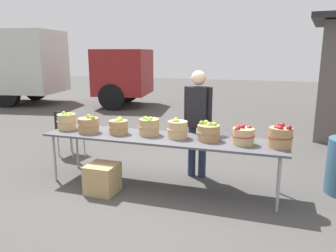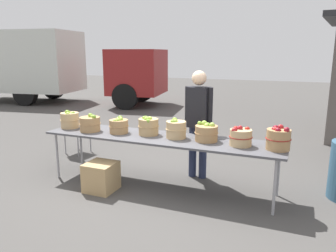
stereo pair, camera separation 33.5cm
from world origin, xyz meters
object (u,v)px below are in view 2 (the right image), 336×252
apple_basket_red_0 (241,137)px  apple_basket_red_1 (278,139)px  box_truck (50,64)px  apple_basket_green_3 (148,126)px  apple_basket_green_1 (90,123)px  vendor_adult (198,116)px  apple_basket_green_4 (176,129)px  folding_chair (74,128)px  market_table (160,139)px  apple_basket_green_0 (70,120)px  produce_crate (101,177)px  apple_basket_green_5 (206,132)px  apple_basket_green_2 (119,126)px

apple_basket_red_0 → apple_basket_red_1: apple_basket_red_1 is taller
apple_basket_red_0 → box_truck: bearing=144.5°
apple_basket_green_3 → apple_basket_green_1: bearing=-171.6°
apple_basket_green_1 → vendor_adult: bearing=22.3°
box_truck → apple_basket_green_3: bearing=-49.6°
apple_basket_green_3 → apple_basket_green_4: bearing=-3.4°
vendor_adult → folding_chair: bearing=-3.0°
market_table → apple_basket_green_1: 1.16m
apple_basket_green_0 → produce_crate: 1.20m
apple_basket_red_0 → produce_crate: bearing=-166.2°
apple_basket_green_0 → box_truck: 8.41m
box_truck → apple_basket_green_0: bearing=-55.9°
apple_basket_green_3 → produce_crate: 1.00m
apple_basket_green_5 → apple_basket_red_1: (0.94, -0.06, 0.02)m
vendor_adult → box_truck: 9.55m
apple_basket_red_0 → market_table: bearing=179.6°
box_truck → folding_chair: bearing=-54.8°
apple_basket_green_4 → apple_basket_red_0: bearing=-2.8°
apple_basket_red_0 → apple_basket_green_1: bearing=-178.3°
apple_basket_green_4 → vendor_adult: 0.56m
apple_basket_green_4 → apple_basket_green_2: bearing=-176.7°
apple_basket_green_3 → apple_basket_red_1: apple_basket_red_1 is taller
apple_basket_green_5 → apple_basket_green_3: bearing=179.0°
vendor_adult → produce_crate: size_ratio=4.10×
apple_basket_red_0 → produce_crate: 2.03m
apple_basket_green_0 → apple_basket_green_4: apple_basket_green_0 is taller
apple_basket_green_2 → apple_basket_green_0: bearing=178.9°
apple_basket_green_0 → box_truck: size_ratio=0.04×
apple_basket_green_0 → apple_basket_green_4: bearing=1.1°
market_table → apple_basket_green_3: 0.28m
apple_basket_green_1 → apple_basket_green_3: size_ratio=1.06×
vendor_adult → apple_basket_green_1: bearing=25.4°
apple_basket_green_2 → apple_basket_green_3: 0.46m
apple_basket_red_1 → box_truck: size_ratio=0.04×
apple_basket_green_0 → box_truck: bearing=133.6°
market_table → box_truck: bearing=140.5°
apple_basket_green_1 → vendor_adult: size_ratio=0.20×
apple_basket_green_0 → apple_basket_red_0: (2.73, -0.01, -0.01)m
apple_basket_green_2 → apple_basket_green_4: (0.90, 0.05, 0.01)m
apple_basket_green_1 → apple_basket_red_1: size_ratio=1.06×
folding_chair → apple_basket_red_1: bearing=174.5°
apple_basket_green_2 → folding_chair: size_ratio=0.35×
apple_basket_red_0 → apple_basket_red_1: 0.47m
apple_basket_green_5 → produce_crate: apple_basket_green_5 is taller
apple_basket_green_2 → apple_basket_green_3: apple_basket_green_3 is taller
apple_basket_green_2 → vendor_adult: (1.07, 0.57, 0.12)m
apple_basket_green_4 → folding_chair: (-2.41, 0.80, -0.37)m
apple_basket_green_1 → apple_basket_green_4: (1.38, 0.11, 0.01)m
apple_basket_red_1 → apple_basket_green_0: bearing=179.7°
apple_basket_green_1 → box_truck: bearing=135.4°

